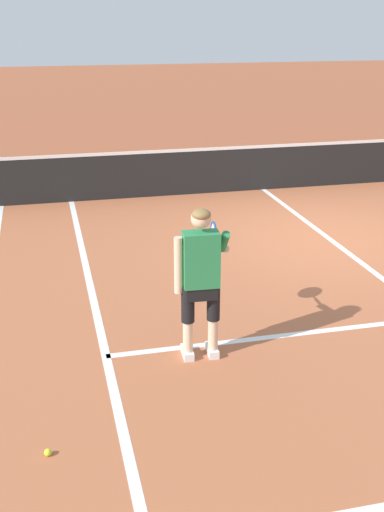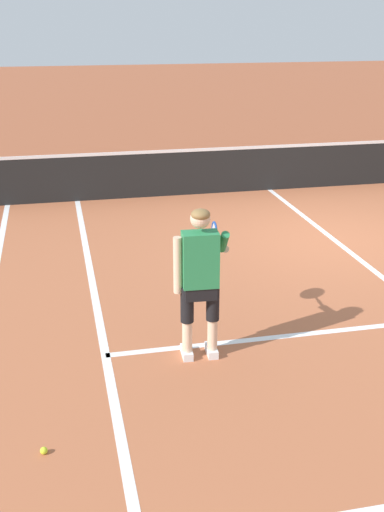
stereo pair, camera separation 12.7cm
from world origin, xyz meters
The scene contains 7 objects.
ground_plane centered at (0.00, 0.00, 0.00)m, with size 80.00×80.00×0.00m, color #9E5133.
court_inner_surface centered at (0.00, -1.34, 0.00)m, with size 10.98×9.62×0.00m, color #B2603D.
line_centre_service centered at (0.00, 0.07, 0.00)m, with size 0.10×6.40×0.01m, color white.
line_singles_left centered at (-4.12, -1.34, 0.00)m, with size 0.10×9.22×0.01m, color white.
tennis_net centered at (0.00, 3.27, 0.50)m, with size 11.96×0.08×1.07m.
tennis_player centered at (-3.09, -3.34, 0.99)m, with size 0.67×1.10×1.71m.
tennis_ball_near_feet centered at (-4.79, -4.71, 0.03)m, with size 0.07×0.07×0.07m, color #CCE02D.
Camera 2 is at (-4.50, -9.39, 3.56)m, focal length 44.54 mm.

